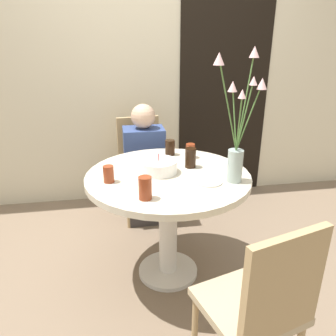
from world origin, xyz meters
TOP-DOWN VIEW (x-y plane):
  - ground_plane at (0.00, 0.00)m, footprint 16.00×16.00m
  - wall_back at (0.00, 1.31)m, footprint 8.00×0.05m
  - doorway_panel at (0.78, 1.28)m, footprint 0.90×0.01m
  - dining_table at (0.00, 0.00)m, footprint 1.04×1.04m
  - chair_far_back at (-0.09, 0.91)m, footprint 0.44×0.44m
  - chair_near_front at (0.25, -0.88)m, footprint 0.49×0.49m
  - birthday_cake at (-0.06, 0.03)m, footprint 0.24×0.24m
  - flower_vase at (0.37, -0.18)m, footprint 0.32×0.25m
  - side_plate at (0.22, -0.17)m, footprint 0.16×0.16m
  - drink_glass_0 at (-0.18, -0.32)m, footprint 0.07×0.07m
  - drink_glass_1 at (0.17, 0.09)m, footprint 0.07×0.07m
  - drink_glass_2 at (0.08, 0.36)m, footprint 0.07×0.07m
  - drink_glass_3 at (-0.37, -0.06)m, footprint 0.06×0.06m
  - drink_glass_4 at (0.21, 0.28)m, footprint 0.06×0.06m
  - person_guest at (-0.08, 0.75)m, footprint 0.34×0.24m

SIDE VIEW (x-z plane):
  - ground_plane at x=0.00m, z-range 0.00..0.00m
  - person_guest at x=-0.08m, z-range -0.03..1.03m
  - chair_far_back at x=-0.09m, z-range 0.06..0.96m
  - chair_near_front at x=0.25m, z-range 0.06..0.96m
  - dining_table at x=0.00m, z-range 0.23..0.99m
  - side_plate at x=0.22m, z-range 0.76..0.77m
  - birthday_cake at x=-0.06m, z-range 0.74..0.86m
  - drink_glass_3 at x=-0.37m, z-range 0.76..0.86m
  - drink_glass_4 at x=0.21m, z-range 0.76..0.86m
  - drink_glass_2 at x=0.08m, z-range 0.76..0.87m
  - drink_glass_0 at x=-0.18m, z-range 0.76..0.89m
  - drink_glass_1 at x=0.17m, z-range 0.76..0.89m
  - doorway_panel at x=0.78m, z-range 0.00..2.05m
  - flower_vase at x=0.37m, z-range 0.68..1.44m
  - wall_back at x=0.00m, z-range 0.00..2.60m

